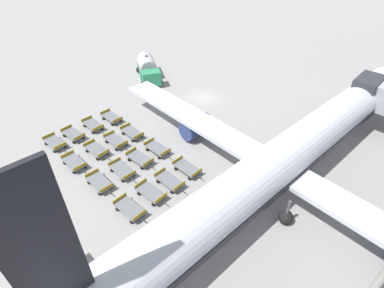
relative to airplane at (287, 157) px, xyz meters
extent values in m
plane|color=gray|center=(-16.38, 8.37, -3.34)|extent=(500.00, 500.00, 0.00)
cube|color=#2D2D33|center=(1.93, 15.42, 0.97)|extent=(2.57, 4.02, 3.51)
cylinder|color=silver|center=(0.08, 0.64, 0.17)|extent=(9.13, 42.70, 3.89)
sphere|color=silver|center=(2.72, 21.75, 0.17)|extent=(3.69, 3.69, 3.69)
cube|color=black|center=(-2.47, -19.74, 6.38)|extent=(0.64, 2.93, 8.54)
cube|color=silver|center=(-0.13, -1.04, -0.70)|extent=(43.76, 8.38, 0.44)
cylinder|color=navy|center=(-11.12, 0.73, -1.99)|extent=(2.63, 3.70, 2.21)
cube|color=black|center=(0.08, 0.64, -0.51)|extent=(8.68, 38.49, 0.70)
cylinder|color=#56565B|center=(1.72, 13.73, -1.76)|extent=(0.24, 0.24, 1.92)
sphere|color=black|center=(1.72, 13.73, -2.72)|extent=(1.23, 1.23, 1.23)
cylinder|color=#56565B|center=(2.37, -3.93, -1.76)|extent=(0.24, 0.24, 1.92)
sphere|color=black|center=(2.37, -3.93, -2.72)|extent=(1.23, 1.23, 1.23)
cylinder|color=#56565B|center=(-3.27, -3.22, -1.76)|extent=(0.24, 0.24, 1.92)
sphere|color=black|center=(-3.27, -3.22, -2.72)|extent=(1.23, 1.23, 1.23)
cube|color=#2D8C5B|center=(-24.24, 6.22, -1.92)|extent=(3.03, 3.23, 2.03)
cube|color=#236B4C|center=(-27.74, 8.61, -2.75)|extent=(5.41, 4.86, 1.18)
cylinder|color=#B7BABC|center=(-27.74, 8.61, -1.54)|extent=(5.18, 4.68, 2.58)
sphere|color=#333338|center=(-27.74, 8.61, -0.25)|extent=(0.44, 0.44, 0.44)
sphere|color=black|center=(-25.15, 5.33, -2.89)|extent=(0.90, 0.90, 0.90)
sphere|color=black|center=(-23.74, 7.40, -2.89)|extent=(0.90, 0.90, 0.90)
sphere|color=black|center=(-29.61, 8.37, -2.89)|extent=(0.90, 0.90, 0.90)
sphere|color=black|center=(-28.19, 10.44, -2.89)|extent=(0.90, 0.90, 0.90)
cube|color=slate|center=(-21.84, -10.86, -2.79)|extent=(2.89, 1.58, 0.10)
cube|color=olive|center=(-20.47, -10.93, -2.58)|extent=(0.15, 1.44, 0.32)
cube|color=olive|center=(-23.21, -10.79, -2.58)|extent=(0.15, 1.44, 0.32)
cube|color=#333338|center=(-20.08, -10.95, -2.91)|extent=(0.70, 0.10, 0.06)
sphere|color=black|center=(-20.88, -11.52, -3.16)|extent=(0.36, 0.36, 0.36)
sphere|color=black|center=(-20.82, -10.30, -3.16)|extent=(0.36, 0.36, 0.36)
sphere|color=black|center=(-22.86, -11.42, -3.16)|extent=(0.36, 0.36, 0.36)
sphere|color=black|center=(-22.80, -10.20, -3.16)|extent=(0.36, 0.36, 0.36)
cube|color=slate|center=(-17.28, -11.32, -2.79)|extent=(2.93, 1.66, 0.10)
cube|color=olive|center=(-15.91, -11.43, -2.58)|extent=(0.20, 1.44, 0.32)
cube|color=olive|center=(-18.65, -11.21, -2.58)|extent=(0.20, 1.44, 0.32)
cube|color=#333338|center=(-15.52, -11.47, -2.91)|extent=(0.70, 0.12, 0.06)
sphere|color=black|center=(-16.35, -12.01, -3.16)|extent=(0.36, 0.36, 0.36)
sphere|color=black|center=(-16.25, -10.80, -3.16)|extent=(0.36, 0.36, 0.36)
sphere|color=black|center=(-18.32, -11.85, -3.16)|extent=(0.36, 0.36, 0.36)
sphere|color=black|center=(-18.22, -10.63, -3.16)|extent=(0.36, 0.36, 0.36)
cube|color=slate|center=(-12.91, -11.38, -2.79)|extent=(2.96, 1.73, 0.10)
cube|color=olive|center=(-11.54, -11.53, -2.58)|extent=(0.23, 1.43, 0.32)
cube|color=olive|center=(-14.27, -11.24, -2.58)|extent=(0.23, 1.43, 0.32)
cube|color=#333338|center=(-11.16, -11.57, -2.91)|extent=(0.70, 0.13, 0.06)
sphere|color=black|center=(-11.99, -12.10, -3.16)|extent=(0.36, 0.36, 0.36)
sphere|color=black|center=(-11.86, -10.88, -3.16)|extent=(0.36, 0.36, 0.36)
sphere|color=black|center=(-13.96, -11.88, -3.16)|extent=(0.36, 0.36, 0.36)
sphere|color=black|center=(-13.83, -10.67, -3.16)|extent=(0.36, 0.36, 0.36)
cube|color=slate|center=(-8.28, -11.64, -2.79)|extent=(2.88, 1.55, 0.10)
cube|color=olive|center=(-6.90, -11.69, -2.58)|extent=(0.14, 1.44, 0.32)
cube|color=olive|center=(-9.65, -11.58, -2.58)|extent=(0.14, 1.44, 0.32)
cube|color=#333338|center=(-6.51, -11.71, -2.91)|extent=(0.70, 0.09, 0.06)
sphere|color=black|center=(-7.31, -12.29, -3.16)|extent=(0.36, 0.36, 0.36)
sphere|color=black|center=(-7.26, -11.07, -3.16)|extent=(0.36, 0.36, 0.36)
sphere|color=black|center=(-9.29, -12.21, -3.16)|extent=(0.36, 0.36, 0.36)
sphere|color=black|center=(-9.24, -10.99, -3.16)|extent=(0.36, 0.36, 0.36)
cube|color=slate|center=(-21.72, -8.65, -2.79)|extent=(2.83, 1.45, 0.10)
cube|color=olive|center=(-20.35, -8.66, -2.58)|extent=(0.09, 1.43, 0.32)
cube|color=olive|center=(-23.09, -8.65, -2.58)|extent=(0.09, 1.43, 0.32)
cube|color=#333338|center=(-19.96, -8.66, -2.91)|extent=(0.70, 0.06, 0.06)
sphere|color=black|center=(-20.73, -9.27, -3.16)|extent=(0.36, 0.36, 0.36)
sphere|color=black|center=(-20.73, -8.05, -3.16)|extent=(0.36, 0.36, 0.36)
sphere|color=black|center=(-22.71, -9.26, -3.16)|extent=(0.36, 0.36, 0.36)
sphere|color=black|center=(-22.70, -8.04, -3.16)|extent=(0.36, 0.36, 0.36)
cube|color=slate|center=(-17.26, -8.63, -2.79)|extent=(2.86, 1.52, 0.10)
cube|color=olive|center=(-15.89, -8.67, -2.58)|extent=(0.12, 1.44, 0.32)
cube|color=olive|center=(-18.63, -8.59, -2.58)|extent=(0.12, 1.44, 0.32)
cube|color=#333338|center=(-15.50, -8.68, -2.91)|extent=(0.70, 0.08, 0.06)
sphere|color=black|center=(-16.29, -9.26, -3.16)|extent=(0.36, 0.36, 0.36)
sphere|color=black|center=(-16.25, -8.05, -3.16)|extent=(0.36, 0.36, 0.36)
sphere|color=black|center=(-18.26, -9.21, -3.16)|extent=(0.36, 0.36, 0.36)
sphere|color=black|center=(-18.23, -7.99, -3.16)|extent=(0.36, 0.36, 0.36)
cube|color=slate|center=(-12.64, -8.92, -2.79)|extent=(2.97, 1.75, 0.10)
cube|color=olive|center=(-11.27, -9.07, -2.58)|extent=(0.24, 1.43, 0.32)
cube|color=olive|center=(-14.00, -8.76, -2.58)|extent=(0.24, 1.43, 0.32)
cube|color=#333338|center=(-10.88, -9.12, -2.91)|extent=(0.70, 0.14, 0.06)
sphere|color=black|center=(-11.72, -9.63, -3.16)|extent=(0.36, 0.36, 0.36)
sphere|color=black|center=(-11.58, -8.42, -3.16)|extent=(0.36, 0.36, 0.36)
sphere|color=black|center=(-13.69, -9.41, -3.16)|extent=(0.36, 0.36, 0.36)
sphere|color=black|center=(-13.55, -8.20, -3.16)|extent=(0.36, 0.36, 0.36)
cube|color=slate|center=(-8.27, -9.17, -2.79)|extent=(2.85, 1.49, 0.10)
cube|color=olive|center=(-6.89, -9.20, -2.58)|extent=(0.11, 1.44, 0.32)
cube|color=olive|center=(-9.64, -9.14, -2.58)|extent=(0.11, 1.44, 0.32)
cube|color=#333338|center=(-6.50, -9.21, -2.91)|extent=(0.70, 0.08, 0.06)
sphere|color=black|center=(-7.29, -9.80, -3.16)|extent=(0.36, 0.36, 0.36)
sphere|color=black|center=(-7.26, -8.59, -3.16)|extent=(0.36, 0.36, 0.36)
sphere|color=black|center=(-9.27, -9.76, -3.16)|extent=(0.36, 0.36, 0.36)
sphere|color=black|center=(-9.24, -8.54, -3.16)|extent=(0.36, 0.36, 0.36)
cube|color=slate|center=(-21.62, -6.06, -2.79)|extent=(2.94, 1.67, 0.10)
cube|color=olive|center=(-20.25, -6.17, -2.58)|extent=(0.20, 1.44, 0.32)
cube|color=olive|center=(-22.98, -5.94, -2.58)|extent=(0.20, 1.44, 0.32)
cube|color=#333338|center=(-19.86, -6.21, -2.91)|extent=(0.70, 0.12, 0.06)
sphere|color=black|center=(-20.68, -6.75, -3.16)|extent=(0.36, 0.36, 0.36)
sphere|color=black|center=(-20.58, -5.53, -3.16)|extent=(0.36, 0.36, 0.36)
sphere|color=black|center=(-22.65, -6.58, -3.16)|extent=(0.36, 0.36, 0.36)
sphere|color=black|center=(-22.55, -5.36, -3.16)|extent=(0.36, 0.36, 0.36)
cube|color=slate|center=(-16.97, -6.28, -2.79)|extent=(2.95, 1.71, 0.10)
cube|color=olive|center=(-15.61, -6.42, -2.58)|extent=(0.22, 1.43, 0.32)
cube|color=olive|center=(-18.34, -6.15, -2.58)|extent=(0.22, 1.43, 0.32)
cube|color=#333338|center=(-15.22, -6.46, -2.91)|extent=(0.70, 0.13, 0.06)
sphere|color=black|center=(-16.05, -6.99, -3.16)|extent=(0.36, 0.36, 0.36)
sphere|color=black|center=(-15.93, -5.78, -3.16)|extent=(0.36, 0.36, 0.36)
sphere|color=black|center=(-18.02, -6.79, -3.16)|extent=(0.36, 0.36, 0.36)
sphere|color=black|center=(-17.89, -5.58, -3.16)|extent=(0.36, 0.36, 0.36)
cube|color=slate|center=(-12.64, -6.60, -2.79)|extent=(2.85, 1.48, 0.10)
cube|color=olive|center=(-11.27, -6.63, -2.58)|extent=(0.11, 1.44, 0.32)
cube|color=olive|center=(-14.01, -6.58, -2.58)|extent=(0.11, 1.44, 0.32)
cube|color=#333338|center=(-10.88, -6.64, -2.91)|extent=(0.70, 0.07, 0.06)
sphere|color=black|center=(-11.66, -7.23, -3.16)|extent=(0.36, 0.36, 0.36)
sphere|color=black|center=(-11.64, -6.01, -3.16)|extent=(0.36, 0.36, 0.36)
sphere|color=black|center=(-13.64, -7.20, -3.16)|extent=(0.36, 0.36, 0.36)
sphere|color=black|center=(-13.62, -5.98, -3.16)|extent=(0.36, 0.36, 0.36)
cube|color=slate|center=(-8.02, -6.99, -2.79)|extent=(2.91, 1.62, 0.10)
cube|color=olive|center=(-6.65, -7.08, -2.58)|extent=(0.18, 1.44, 0.32)
cube|color=olive|center=(-9.39, -6.89, -2.58)|extent=(0.18, 1.44, 0.32)
cube|color=#333338|center=(-6.26, -7.10, -2.91)|extent=(0.70, 0.11, 0.06)
sphere|color=black|center=(-7.07, -7.66, -3.16)|extent=(0.36, 0.36, 0.36)
sphere|color=black|center=(-6.99, -6.44, -3.16)|extent=(0.36, 0.36, 0.36)
sphere|color=black|center=(-9.05, -7.53, -3.16)|extent=(0.36, 0.36, 0.36)
sphere|color=black|center=(-8.97, -6.31, -3.16)|extent=(0.36, 0.36, 0.36)
cube|color=slate|center=(-21.27, -3.54, -2.79)|extent=(2.92, 1.64, 0.10)
cube|color=olive|center=(-19.90, -3.64, -2.58)|extent=(0.18, 1.44, 0.32)
cube|color=olive|center=(-22.64, -3.44, -2.58)|extent=(0.18, 1.44, 0.32)
cube|color=#333338|center=(-19.51, -3.67, -2.91)|extent=(0.70, 0.11, 0.06)
sphere|color=black|center=(-20.33, -4.22, -3.16)|extent=(0.36, 0.36, 0.36)
sphere|color=black|center=(-20.24, -3.00, -3.16)|extent=(0.36, 0.36, 0.36)
sphere|color=black|center=(-22.30, -4.08, -3.16)|extent=(0.36, 0.36, 0.36)
sphere|color=black|center=(-22.21, -2.86, -3.16)|extent=(0.36, 0.36, 0.36)
cube|color=slate|center=(-16.80, -4.06, -2.79)|extent=(2.97, 1.75, 0.10)
cube|color=olive|center=(-15.44, -4.22, -2.58)|extent=(0.24, 1.43, 0.32)
cube|color=olive|center=(-18.17, -3.91, -2.58)|extent=(0.24, 1.43, 0.32)
cube|color=#333338|center=(-15.05, -4.27, -2.91)|extent=(0.70, 0.14, 0.06)
sphere|color=black|center=(-15.89, -4.78, -3.16)|extent=(0.36, 0.36, 0.36)
sphere|color=black|center=(-15.75, -3.57, -3.16)|extent=(0.36, 0.36, 0.36)
sphere|color=black|center=(-17.86, -4.56, -3.16)|extent=(0.36, 0.36, 0.36)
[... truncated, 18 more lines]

